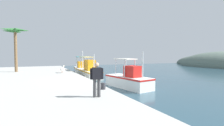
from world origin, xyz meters
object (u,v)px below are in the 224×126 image
Objects in this scene: fishing_boat_nearest at (81,69)px; pelican at (62,69)px; fishing_boat_second at (88,71)px; fisherman_standing at (97,78)px; palm_tree at (15,35)px; fishing_boat_third at (129,80)px; mooring_bollard_nearest at (103,86)px.

fishing_boat_nearest is 6.21× the size of pelican.
fishing_boat_second is 3.94× the size of fisherman_standing.
palm_tree reaches higher than fishing_boat_nearest.
palm_tree is (-10.07, -9.28, 4.40)m from fishing_boat_third.
fishing_boat_nearest reaches higher than fisherman_standing.
fishing_boat_third reaches higher than fisherman_standing.
mooring_bollard_nearest is (3.48, -3.63, 0.30)m from fishing_boat_third.
fisherman_standing is at bearing 17.34° from palm_tree.
pelican is 11.75m from fisherman_standing.
palm_tree is at bearing -157.39° from mooring_bollard_nearest.
fishing_boat_nearest is 1.09× the size of palm_tree.
fishing_boat_second is at bearing 168.38° from mooring_bollard_nearest.
fishing_boat_nearest is 10.33m from palm_tree.
pelican reaches higher than mooring_bollard_nearest.
fishing_boat_nearest is 3.34× the size of fisherman_standing.
fishing_boat_third is at bearing 3.08° from fishing_boat_nearest.
fishing_boat_second is 13.41m from fisherman_standing.
fishing_boat_second is at bearing 74.82° from palm_tree.
fishing_boat_nearest is 14.60× the size of mooring_bollard_nearest.
fishing_boat_third is 5.44× the size of pelican.
fishing_boat_third is 8.08m from pelican.
fisherman_standing is 0.33× the size of palm_tree.
pelican is at bearing 54.44° from palm_tree.
palm_tree reaches higher than pelican.
fisherman_standing is at bearing -30.18° from mooring_bollard_nearest.
fishing_boat_second is 8.01m from fishing_boat_third.
palm_tree is at bearing -125.56° from pelican.
fisherman_standing is 16.21m from palm_tree.
fisherman_standing is at bearing -11.44° from fishing_boat_nearest.
fishing_boat_third reaches higher than fishing_boat_second.
mooring_bollard_nearest is 15.24m from palm_tree.
fishing_boat_nearest is at bearing -176.92° from fishing_boat_third.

